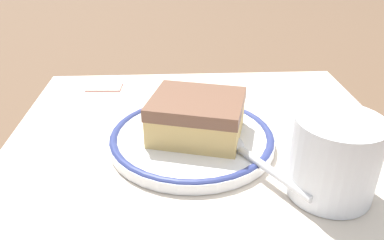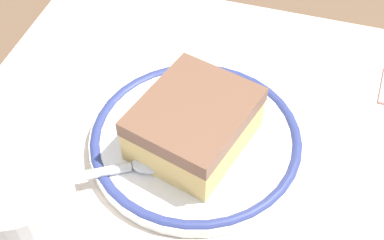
{
  "view_description": "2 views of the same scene",
  "coord_description": "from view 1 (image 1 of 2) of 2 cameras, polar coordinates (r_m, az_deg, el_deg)",
  "views": [
    {
      "loc": [
        0.36,
        -0.03,
        0.22
      ],
      "look_at": [
        0.0,
        -0.01,
        0.03
      ],
      "focal_mm": 35.75,
      "sensor_mm": 36.0,
      "label": 1
    },
    {
      "loc": [
        -0.08,
        0.26,
        0.36
      ],
      "look_at": [
        0.0,
        -0.01,
        0.03
      ],
      "focal_mm": 50.11,
      "sensor_mm": 36.0,
      "label": 2
    }
  ],
  "objects": [
    {
      "name": "sugar_packet",
      "position": [
        0.58,
        -12.97,
        5.02
      ],
      "size": [
        0.03,
        0.05,
        0.01
      ],
      "primitive_type": "cube",
      "rotation": [
        0.0,
        0.0,
        4.66
      ],
      "color": "#E5998C",
      "rests_on": "placemat"
    },
    {
      "name": "ground_plane",
      "position": [
        0.42,
        1.62,
        -3.63
      ],
      "size": [
        2.4,
        2.4,
        0.0
      ],
      "primitive_type": "plane",
      "color": "brown"
    },
    {
      "name": "placemat",
      "position": [
        0.42,
        1.63,
        -3.55
      ],
      "size": [
        0.43,
        0.44,
        0.0
      ],
      "primitive_type": "cube",
      "color": "beige",
      "rests_on": "ground_plane"
    },
    {
      "name": "cake_slice",
      "position": [
        0.41,
        0.74,
        0.49
      ],
      "size": [
        0.1,
        0.11,
        0.04
      ],
      "color": "#DBB76B",
      "rests_on": "plate"
    },
    {
      "name": "spoon",
      "position": [
        0.38,
        7.97,
        -4.8
      ],
      "size": [
        0.12,
        0.08,
        0.01
      ],
      "color": "silver",
      "rests_on": "plate"
    },
    {
      "name": "cup",
      "position": [
        0.36,
        20.33,
        -5.89
      ],
      "size": [
        0.08,
        0.08,
        0.07
      ],
      "color": "white",
      "rests_on": "placemat"
    },
    {
      "name": "plate",
      "position": [
        0.42,
        -0.0,
        -2.93
      ],
      "size": [
        0.18,
        0.18,
        0.01
      ],
      "color": "white",
      "rests_on": "placemat"
    }
  ]
}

